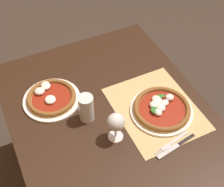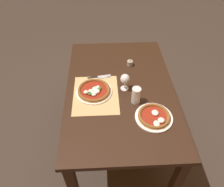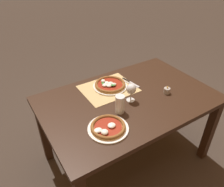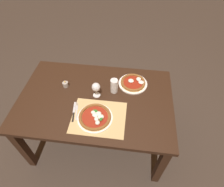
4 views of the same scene
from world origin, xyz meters
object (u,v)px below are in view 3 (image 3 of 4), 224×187
Objects in this scene: pizza_near at (110,85)px; pizza_far at (108,127)px; pint_glass at (120,104)px; wine_glass at (131,90)px; fork at (130,84)px; votive_candle at (167,91)px; knife at (131,82)px.

pizza_far is at bearing 56.75° from pizza_near.
pizza_near is 2.11× the size of pint_glass.
wine_glass is 1.07× the size of pint_glass.
votive_candle is (-0.18, 0.29, 0.02)m from fork.
wine_glass is at bearing -13.84° from votive_candle.
fork is at bearing -57.55° from votive_candle.
pizza_far is (0.30, 0.46, -0.00)m from pizza_near.
pint_glass is (0.16, 0.08, -0.04)m from wine_glass.
knife is at bearing -61.43° from votive_candle.
pizza_far is 1.34× the size of knife.
pizza_near is at bearing -17.20° from fork.
pizza_far is at bearing 9.76° from votive_candle.
votive_candle is at bearing 118.57° from knife.
pizza_far is 0.65m from knife.
fork is at bearing -136.64° from pint_glass.
knife is (-0.16, -0.22, -0.10)m from wine_glass.
wine_glass is 0.27m from fork.
pint_glass is 0.73× the size of fork.
fork is 0.02m from knife.
pint_glass is 0.67× the size of knife.
wine_glass is 2.15× the size of votive_candle.
wine_glass is at bearing 53.29° from knife.
pint_glass reaches higher than votive_candle.
pizza_near is 1.42× the size of knife.
votive_candle is (-0.16, 0.30, 0.02)m from knife.
votive_candle is at bearing -170.24° from pizza_far.
fork is (-0.30, -0.29, -0.06)m from pint_glass.
wine_glass is at bearing 55.58° from fork.
knife is at bearing -152.50° from fork.
pizza_far is 0.68m from votive_candle.
fork is 0.34m from votive_candle.
knife is at bearing -137.47° from pint_glass.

